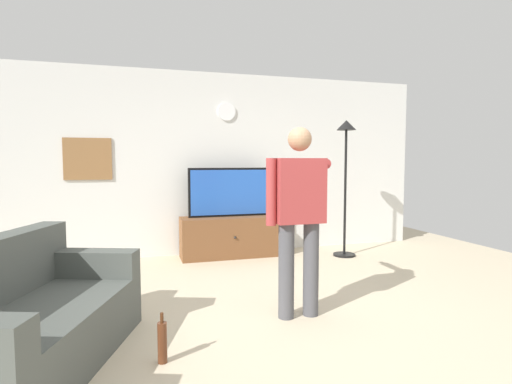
% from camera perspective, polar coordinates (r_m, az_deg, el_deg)
% --- Properties ---
extents(ground_plane, '(8.40, 8.40, 0.00)m').
position_cam_1_polar(ground_plane, '(3.60, 5.43, -18.37)').
color(ground_plane, beige).
extents(back_wall, '(6.40, 0.10, 2.70)m').
position_cam_1_polar(back_wall, '(6.16, -4.74, 3.97)').
color(back_wall, silver).
rests_on(back_wall, ground_plane).
extents(tv_stand, '(1.47, 0.48, 0.59)m').
position_cam_1_polar(tv_stand, '(5.93, -3.50, -6.31)').
color(tv_stand, brown).
rests_on(tv_stand, ground_plane).
extents(television, '(1.23, 0.07, 0.71)m').
position_cam_1_polar(television, '(5.89, -3.63, -0.01)').
color(television, black).
rests_on(television, tv_stand).
extents(wall_clock, '(0.27, 0.03, 0.27)m').
position_cam_1_polar(wall_clock, '(6.15, -4.20, 11.27)').
color(wall_clock, white).
extents(framed_picture, '(0.63, 0.04, 0.57)m').
position_cam_1_polar(framed_picture, '(6.01, -22.69, 4.34)').
color(framed_picture, olive).
extents(floor_lamp, '(0.32, 0.32, 1.98)m').
position_cam_1_polar(floor_lamp, '(6.00, 12.57, 4.50)').
color(floor_lamp, black).
rests_on(floor_lamp, ground_plane).
extents(person_standing_nearer_lamp, '(0.61, 0.78, 1.69)m').
position_cam_1_polar(person_standing_nearer_lamp, '(3.59, 6.04, -2.54)').
color(person_standing_nearer_lamp, '#4C4C51').
rests_on(person_standing_nearer_lamp, ground_plane).
extents(side_couch, '(1.36, 1.87, 0.87)m').
position_cam_1_polar(side_couch, '(3.21, -29.61, -15.69)').
color(side_couch, '#4C514C').
rests_on(side_couch, ground_plane).
extents(beverage_bottle, '(0.07, 0.07, 0.35)m').
position_cam_1_polar(beverage_bottle, '(3.03, -13.10, -19.93)').
color(beverage_bottle, '#592D19').
rests_on(beverage_bottle, ground_plane).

